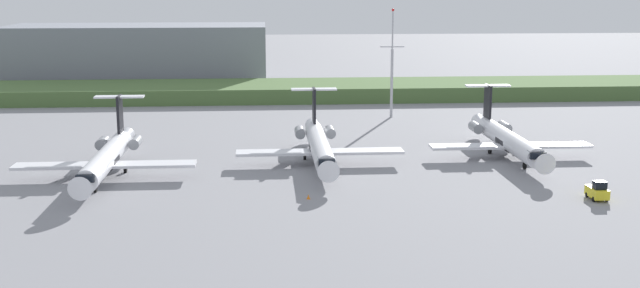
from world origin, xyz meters
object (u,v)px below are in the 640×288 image
object	(u,v)px
regional_jet_second	(319,145)
baggage_tug	(598,191)
antenna_mast	(392,72)
regional_jet_nearest	(107,157)
safety_cone_front_marker	(308,197)
regional_jet_third	(507,139)

from	to	relation	value
regional_jet_second	baggage_tug	distance (m)	37.29
antenna_mast	regional_jet_nearest	bearing A→B (deg)	-136.05
antenna_mast	safety_cone_front_marker	size ratio (longest dim) A/B	36.12
regional_jet_second	safety_cone_front_marker	distance (m)	18.96
regional_jet_second	regional_jet_third	bearing A→B (deg)	4.24
safety_cone_front_marker	regional_jet_second	bearing A→B (deg)	82.11
safety_cone_front_marker	antenna_mast	bearing A→B (deg)	71.31
regional_jet_nearest	regional_jet_second	world-z (taller)	same
regional_jet_nearest	safety_cone_front_marker	world-z (taller)	regional_jet_nearest
regional_jet_nearest	regional_jet_third	world-z (taller)	same
regional_jet_nearest	baggage_tug	xyz separation A→B (m)	(58.26, -15.48, -1.53)
regional_jet_nearest	safety_cone_front_marker	distance (m)	28.29
regional_jet_nearest	baggage_tug	size ratio (longest dim) A/B	9.69
regional_jet_third	baggage_tug	xyz separation A→B (m)	(3.40, -23.36, -1.53)
antenna_mast	regional_jet_second	bearing A→B (deg)	-113.80
regional_jet_second	regional_jet_third	world-z (taller)	same
antenna_mast	baggage_tug	bearing A→B (deg)	-75.84
regional_jet_nearest	antenna_mast	world-z (taller)	antenna_mast
baggage_tug	regional_jet_nearest	bearing A→B (deg)	165.12
antenna_mast	safety_cone_front_marker	xyz separation A→B (m)	(-18.59, -54.93, -8.03)
antenna_mast	safety_cone_front_marker	world-z (taller)	antenna_mast
regional_jet_second	regional_jet_nearest	bearing A→B (deg)	-168.05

